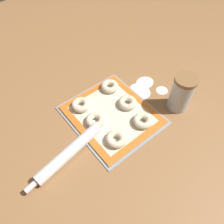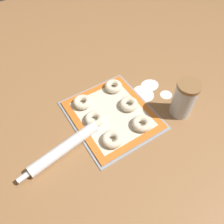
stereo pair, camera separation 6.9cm
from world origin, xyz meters
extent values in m
plane|color=olive|center=(0.00, 0.00, 0.00)|extent=(2.80, 2.80, 0.00)
cube|color=#93969B|center=(0.01, -0.02, 0.00)|extent=(0.42, 0.37, 0.01)
cube|color=orange|center=(0.01, -0.02, 0.01)|extent=(0.39, 0.35, 0.00)
cube|color=beige|center=(0.01, -0.02, 0.01)|extent=(0.33, 0.29, 0.00)
torus|color=beige|center=(-0.12, -0.10, 0.03)|extent=(0.09, 0.09, 0.03)
torus|color=beige|center=(0.00, -0.10, 0.03)|extent=(0.09, 0.09, 0.03)
torus|color=beige|center=(0.13, -0.09, 0.03)|extent=(0.09, 0.09, 0.03)
torus|color=beige|center=(-0.12, 0.08, 0.03)|extent=(0.09, 0.09, 0.03)
torus|color=beige|center=(0.01, 0.08, 0.03)|extent=(0.09, 0.09, 0.03)
torus|color=beige|center=(0.14, 0.06, 0.03)|extent=(0.09, 0.09, 0.03)
cylinder|color=silver|center=(0.17, 0.27, 0.08)|extent=(0.10, 0.10, 0.17)
cylinder|color=olive|center=(0.17, 0.27, 0.18)|extent=(0.10, 0.10, 0.02)
cylinder|color=silver|center=(0.06, -0.28, 0.02)|extent=(0.10, 0.32, 0.05)
cylinder|color=silver|center=(0.03, -0.10, 0.02)|extent=(0.03, 0.05, 0.02)
cylinder|color=silver|center=(0.09, -0.47, 0.02)|extent=(0.03, 0.05, 0.02)
ellipsoid|color=white|center=(-0.05, 0.26, 0.00)|extent=(0.08, 0.10, 0.00)
ellipsoid|color=white|center=(-0.02, 0.20, 0.00)|extent=(0.12, 0.10, 0.00)
ellipsoid|color=white|center=(0.05, 0.29, 0.00)|extent=(0.06, 0.06, 0.00)
camera|label=1|loc=(0.49, -0.40, 0.83)|focal=35.00mm
camera|label=2|loc=(0.53, -0.35, 0.83)|focal=35.00mm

